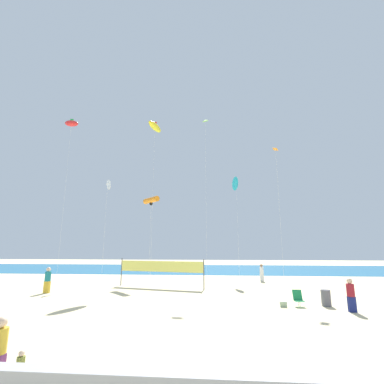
{
  "coord_description": "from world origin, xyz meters",
  "views": [
    {
      "loc": [
        3.07,
        -15.46,
        3.35
      ],
      "look_at": [
        0.86,
        10.78,
        8.75
      ],
      "focal_mm": 25.32,
      "sensor_mm": 36.0,
      "label": 1
    }
  ],
  "objects_px": {
    "beachgoer_maroon_shirt": "(351,294)",
    "kite_orange_diamond": "(276,154)",
    "beachgoer_teal_shirt": "(48,279)",
    "folding_beach_chair": "(298,298)",
    "trash_barrel": "(326,298)",
    "kite_white_delta": "(108,185)",
    "kite_lime_diamond": "(205,124)",
    "volleyball_net": "(161,268)",
    "toddler_figure": "(20,368)",
    "kite_red_inflatable": "(71,124)",
    "kite_orange_tube": "(151,200)",
    "beach_handbag": "(283,304)",
    "kite_cyan_delta": "(236,184)",
    "beachgoer_white_shirt": "(262,272)",
    "kite_yellow_inflatable": "(155,127)"
  },
  "relations": [
    {
      "from": "beachgoer_maroon_shirt",
      "to": "kite_orange_diamond",
      "type": "height_order",
      "value": "kite_orange_diamond"
    },
    {
      "from": "beachgoer_teal_shirt",
      "to": "folding_beach_chair",
      "type": "height_order",
      "value": "beachgoer_teal_shirt"
    },
    {
      "from": "beachgoer_maroon_shirt",
      "to": "trash_barrel",
      "type": "xyz_separation_m",
      "value": [
        -0.76,
        1.45,
        -0.47
      ]
    },
    {
      "from": "kite_white_delta",
      "to": "kite_lime_diamond",
      "type": "relative_size",
      "value": 0.59
    },
    {
      "from": "trash_barrel",
      "to": "volleyball_net",
      "type": "distance_m",
      "value": 13.03
    },
    {
      "from": "toddler_figure",
      "to": "beachgoer_teal_shirt",
      "type": "bearing_deg",
      "value": 152.92
    },
    {
      "from": "kite_red_inflatable",
      "to": "kite_white_delta",
      "type": "height_order",
      "value": "kite_red_inflatable"
    },
    {
      "from": "trash_barrel",
      "to": "kite_orange_tube",
      "type": "height_order",
      "value": "kite_orange_tube"
    },
    {
      "from": "folding_beach_chair",
      "to": "kite_red_inflatable",
      "type": "height_order",
      "value": "kite_red_inflatable"
    },
    {
      "from": "beach_handbag",
      "to": "kite_cyan_delta",
      "type": "bearing_deg",
      "value": 94.79
    },
    {
      "from": "volleyball_net",
      "to": "beach_handbag",
      "type": "bearing_deg",
      "value": -39.53
    },
    {
      "from": "beachgoer_teal_shirt",
      "to": "kite_red_inflatable",
      "type": "height_order",
      "value": "kite_red_inflatable"
    },
    {
      "from": "trash_barrel",
      "to": "kite_lime_diamond",
      "type": "height_order",
      "value": "kite_lime_diamond"
    },
    {
      "from": "kite_lime_diamond",
      "to": "kite_white_delta",
      "type": "bearing_deg",
      "value": -173.16
    },
    {
      "from": "toddler_figure",
      "to": "kite_cyan_delta",
      "type": "xyz_separation_m",
      "value": [
        7.46,
        24.52,
        10.3
      ]
    },
    {
      "from": "kite_white_delta",
      "to": "beach_handbag",
      "type": "bearing_deg",
      "value": -34.35
    },
    {
      "from": "kite_orange_diamond",
      "to": "kite_orange_tube",
      "type": "distance_m",
      "value": 13.18
    },
    {
      "from": "beachgoer_white_shirt",
      "to": "kite_orange_tube",
      "type": "bearing_deg",
      "value": 131.09
    },
    {
      "from": "folding_beach_chair",
      "to": "trash_barrel",
      "type": "xyz_separation_m",
      "value": [
        1.63,
        0.16,
        -0.01
      ]
    },
    {
      "from": "beachgoer_maroon_shirt",
      "to": "beach_handbag",
      "type": "distance_m",
      "value": 3.56
    },
    {
      "from": "volleyball_net",
      "to": "beach_handbag",
      "type": "xyz_separation_m",
      "value": [
        8.59,
        -7.09,
        -1.49
      ]
    },
    {
      "from": "beachgoer_white_shirt",
      "to": "volleyball_net",
      "type": "bearing_deg",
      "value": 151.09
    },
    {
      "from": "toddler_figure",
      "to": "kite_yellow_inflatable",
      "type": "distance_m",
      "value": 28.6
    },
    {
      "from": "kite_lime_diamond",
      "to": "kite_red_inflatable",
      "type": "bearing_deg",
      "value": -166.66
    },
    {
      "from": "toddler_figure",
      "to": "kite_orange_tube",
      "type": "height_order",
      "value": "kite_orange_tube"
    },
    {
      "from": "kite_cyan_delta",
      "to": "kite_red_inflatable",
      "type": "bearing_deg",
      "value": -160.05
    },
    {
      "from": "beachgoer_maroon_shirt",
      "to": "kite_red_inflatable",
      "type": "relative_size",
      "value": 0.1
    },
    {
      "from": "beachgoer_teal_shirt",
      "to": "beach_handbag",
      "type": "bearing_deg",
      "value": 121.4
    },
    {
      "from": "folding_beach_chair",
      "to": "kite_yellow_inflatable",
      "type": "relative_size",
      "value": 0.05
    },
    {
      "from": "kite_orange_diamond",
      "to": "kite_lime_diamond",
      "type": "bearing_deg",
      "value": 142.63
    },
    {
      "from": "beachgoer_maroon_shirt",
      "to": "kite_white_delta",
      "type": "distance_m",
      "value": 23.5
    },
    {
      "from": "kite_orange_tube",
      "to": "beachgoer_teal_shirt",
      "type": "bearing_deg",
      "value": -130.67
    },
    {
      "from": "kite_yellow_inflatable",
      "to": "kite_orange_diamond",
      "type": "bearing_deg",
      "value": -26.45
    },
    {
      "from": "beachgoer_white_shirt",
      "to": "kite_orange_diamond",
      "type": "bearing_deg",
      "value": -136.25
    },
    {
      "from": "toddler_figure",
      "to": "kite_lime_diamond",
      "type": "distance_m",
      "value": 27.48
    },
    {
      "from": "toddler_figure",
      "to": "volleyball_net",
      "type": "bearing_deg",
      "value": 122.19
    },
    {
      "from": "beachgoer_maroon_shirt",
      "to": "volleyball_net",
      "type": "bearing_deg",
      "value": 20.49
    },
    {
      "from": "beachgoer_teal_shirt",
      "to": "kite_lime_diamond",
      "type": "bearing_deg",
      "value": 168.08
    },
    {
      "from": "toddler_figure",
      "to": "beachgoer_teal_shirt",
      "type": "distance_m",
      "value": 15.43
    },
    {
      "from": "beachgoer_white_shirt",
      "to": "beach_handbag",
      "type": "relative_size",
      "value": 4.62
    },
    {
      "from": "kite_orange_diamond",
      "to": "kite_white_delta",
      "type": "xyz_separation_m",
      "value": [
        -16.91,
        3.69,
        -1.66
      ]
    },
    {
      "from": "kite_white_delta",
      "to": "kite_orange_tube",
      "type": "distance_m",
      "value": 5.06
    },
    {
      "from": "kite_red_inflatable",
      "to": "kite_yellow_inflatable",
      "type": "distance_m",
      "value": 9.2
    },
    {
      "from": "beachgoer_maroon_shirt",
      "to": "kite_red_inflatable",
      "type": "distance_m",
      "value": 28.3
    },
    {
      "from": "folding_beach_chair",
      "to": "kite_yellow_inflatable",
      "type": "height_order",
      "value": "kite_yellow_inflatable"
    },
    {
      "from": "beachgoer_white_shirt",
      "to": "kite_lime_diamond",
      "type": "height_order",
      "value": "kite_lime_diamond"
    },
    {
      "from": "beachgoer_white_shirt",
      "to": "kite_lime_diamond",
      "type": "xyz_separation_m",
      "value": [
        -5.53,
        -0.33,
        16.22
      ]
    },
    {
      "from": "volleyball_net",
      "to": "kite_orange_diamond",
      "type": "relative_size",
      "value": 0.63
    },
    {
      "from": "beachgoer_maroon_shirt",
      "to": "kite_lime_diamond",
      "type": "distance_m",
      "value": 22.06
    },
    {
      "from": "toddler_figure",
      "to": "beach_handbag",
      "type": "xyz_separation_m",
      "value": [
        8.69,
        9.86,
        -0.3
      ]
    }
  ]
}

